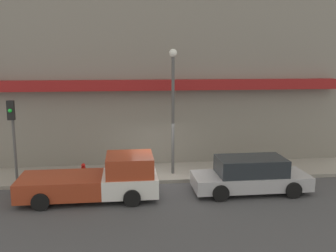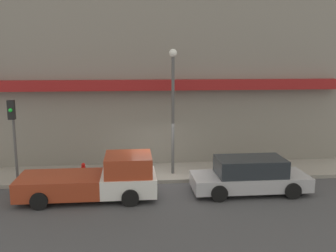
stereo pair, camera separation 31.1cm
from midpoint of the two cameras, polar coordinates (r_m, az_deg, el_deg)
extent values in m
plane|color=#424244|center=(16.51, -1.52, -8.81)|extent=(80.00, 80.00, 0.00)
cube|color=gray|center=(17.79, -1.93, -7.12)|extent=(36.00, 2.76, 0.16)
cube|color=gray|center=(19.85, -2.74, 10.57)|extent=(19.80, 3.00, 11.01)
cube|color=maroon|center=(18.10, -2.30, 6.26)|extent=(18.22, 0.60, 0.50)
cube|color=white|center=(14.96, -6.42, -8.60)|extent=(2.11, 1.98, 0.73)
cube|color=#9E381E|center=(14.73, -6.48, -5.85)|extent=(1.80, 1.82, 0.77)
cube|color=#9E381E|center=(15.19, -16.55, -8.67)|extent=(3.17, 1.98, 0.73)
cylinder|color=black|center=(15.98, -6.23, -8.31)|extent=(0.64, 0.22, 0.64)
cylinder|color=black|center=(14.11, -6.15, -10.85)|extent=(0.64, 0.22, 0.64)
cylinder|color=black|center=(16.30, -17.95, -8.38)|extent=(0.64, 0.22, 0.64)
cylinder|color=black|center=(14.47, -19.47, -10.85)|extent=(0.64, 0.22, 0.64)
cube|color=#ADADB2|center=(15.77, 11.84, -8.14)|extent=(4.69, 1.75, 0.56)
cube|color=#23282D|center=(15.59, 11.93, -5.96)|extent=(2.72, 1.58, 0.69)
cylinder|color=black|center=(17.09, 15.56, -7.39)|extent=(0.64, 0.22, 0.64)
cylinder|color=black|center=(15.57, 18.01, -9.26)|extent=(0.64, 0.22, 0.64)
cylinder|color=black|center=(16.24, 5.91, -7.99)|extent=(0.64, 0.22, 0.64)
cylinder|color=black|center=(14.63, 7.43, -10.11)|extent=(0.64, 0.22, 0.64)
cylinder|color=red|center=(16.98, -13.26, -6.99)|extent=(0.18, 0.18, 0.55)
sphere|color=red|center=(16.88, -13.31, -5.85)|extent=(0.18, 0.18, 0.18)
cylinder|color=#4C4C4C|center=(16.84, 0.23, 1.42)|extent=(0.14, 0.14, 5.29)
sphere|color=silver|center=(16.64, 0.23, 11.07)|extent=(0.36, 0.36, 0.36)
cylinder|color=#4C4C4C|center=(16.95, -22.85, -2.32)|extent=(0.12, 0.12, 3.55)
cube|color=black|center=(16.57, -23.33, 2.21)|extent=(0.28, 0.20, 0.80)
sphere|color=green|center=(16.46, -23.45, 2.16)|extent=(0.16, 0.16, 0.16)
camera|label=1|loc=(0.16, -90.52, -0.09)|focal=40.00mm
camera|label=2|loc=(0.16, 89.48, 0.09)|focal=40.00mm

